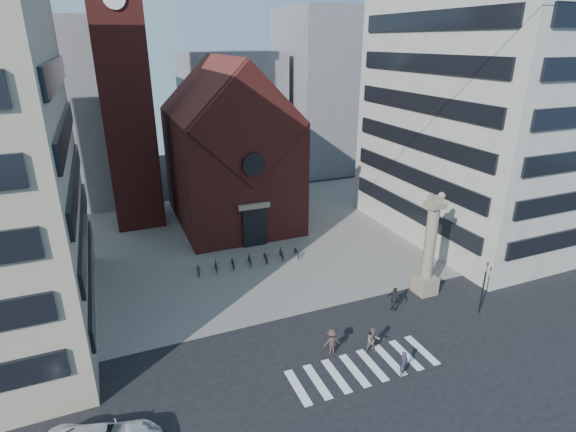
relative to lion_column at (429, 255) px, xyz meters
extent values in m
plane|color=black|center=(-10.01, -3.00, -3.46)|extent=(120.00, 120.00, 0.00)
cube|color=gray|center=(-10.01, 16.00, -3.43)|extent=(46.00, 30.00, 0.05)
cube|color=maroon|center=(-10.01, 22.00, 2.54)|extent=(12.00, 16.00, 12.00)
cube|color=maroon|center=(-10.01, 22.40, 8.54)|extent=(12.00, 15.40, 12.00)
cube|color=maroon|center=(-10.01, 14.05, 8.54)|extent=(11.76, 0.50, 11.76)
cylinder|color=black|center=(-10.01, 13.60, 5.04)|extent=(2.20, 0.30, 2.20)
cube|color=black|center=(-10.01, 13.85, -1.46)|extent=(2.40, 0.30, 4.00)
cube|color=gray|center=(-10.01, 13.80, 0.84)|extent=(3.20, 0.40, 0.50)
cube|color=maroon|center=(-20.01, 25.00, 11.54)|extent=(5.00, 5.00, 30.00)
cube|color=beige|center=(13.99, 9.00, 12.54)|extent=(18.00, 22.00, 32.00)
cube|color=gray|center=(-30.01, 37.00, 7.54)|extent=(16.00, 14.00, 22.00)
cube|color=gray|center=(-4.01, 42.00, 5.54)|extent=(14.00, 12.00, 18.00)
cube|color=gray|center=(11.99, 39.00, 8.54)|extent=(16.00, 14.00, 24.00)
cube|color=gray|center=(-0.01, 0.00, -2.71)|extent=(1.60, 1.60, 1.50)
cylinder|color=gray|center=(-0.01, 0.00, 1.04)|extent=(0.90, 0.90, 6.00)
cube|color=gray|center=(-0.01, 0.00, 4.24)|extent=(1.30, 1.30, 0.40)
cube|color=gray|center=(-0.01, 0.00, 4.64)|extent=(1.20, 0.50, 0.55)
sphere|color=gray|center=(0.54, 0.00, 4.89)|extent=(0.56, 0.56, 0.56)
cube|color=gray|center=(-0.51, 0.00, 5.04)|extent=(0.25, 0.15, 0.35)
cylinder|color=black|center=(1.99, -4.00, -1.71)|extent=(0.12, 0.12, 3.50)
imported|color=black|center=(1.99, -4.00, 0.44)|extent=(0.13, 0.16, 0.80)
imported|color=#383043|center=(-7.55, -7.51, -2.60)|extent=(0.75, 0.67, 1.72)
imported|color=#655751|center=(-8.14, -4.94, -2.49)|extent=(1.06, 0.89, 1.94)
imported|color=#24242B|center=(-3.87, -1.25, -2.47)|extent=(0.91, 1.25, 1.97)
imported|color=#412C2B|center=(-10.68, -3.95, -2.54)|extent=(1.23, 0.76, 1.84)
imported|color=black|center=(-16.53, 10.13, -2.94)|extent=(0.87, 1.84, 0.93)
imported|color=black|center=(-14.95, 10.13, -2.89)|extent=(0.73, 1.77, 1.03)
imported|color=black|center=(-13.37, 10.13, -2.94)|extent=(0.87, 1.84, 0.93)
imported|color=black|center=(-11.78, 10.13, -2.89)|extent=(0.73, 1.77, 1.03)
imported|color=black|center=(-10.20, 10.13, -2.94)|extent=(0.87, 1.84, 0.93)
imported|color=black|center=(-8.62, 10.13, -2.89)|extent=(0.73, 1.77, 1.03)
imported|color=black|center=(-7.04, 10.13, -2.94)|extent=(0.87, 1.84, 0.93)
camera|label=1|loc=(-22.72, -25.41, 15.92)|focal=28.00mm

